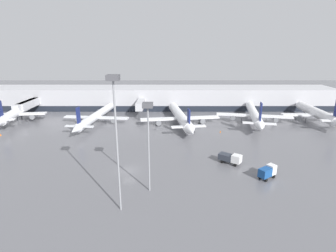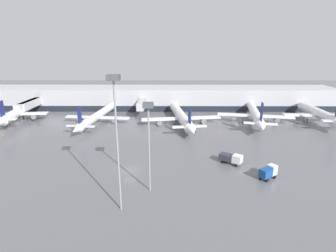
# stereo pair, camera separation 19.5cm
# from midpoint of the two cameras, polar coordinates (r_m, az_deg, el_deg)

# --- Properties ---
(ground_plane) EXTENTS (320.00, 320.00, 0.00)m
(ground_plane) POSITION_cam_midpoint_polar(r_m,az_deg,el_deg) (58.80, -8.46, -9.52)
(ground_plane) COLOR slate
(terminal_building) EXTENTS (160.00, 31.34, 9.00)m
(terminal_building) POSITION_cam_midpoint_polar(r_m,az_deg,el_deg) (116.18, -4.33, 6.20)
(terminal_building) COLOR #B2B2B7
(terminal_building) RESTS_ON ground_plane
(parked_jet_0) EXTENTS (26.06, 37.19, 9.92)m
(parked_jet_0) POSITION_cam_midpoint_polar(r_m,az_deg,el_deg) (97.17, 18.37, 2.43)
(parked_jet_0) COLOR white
(parked_jet_0) RESTS_ON ground_plane
(parked_jet_1) EXTENTS (23.05, 37.72, 8.76)m
(parked_jet_1) POSITION_cam_midpoint_polar(r_m,az_deg,el_deg) (95.42, -15.22, 2.12)
(parked_jet_1) COLOR silver
(parked_jet_1) RESTS_ON ground_plane
(parked_jet_2) EXTENTS (27.70, 38.98, 8.37)m
(parked_jet_2) POSITION_cam_midpoint_polar(r_m,az_deg,el_deg) (91.07, 2.83, 2.04)
(parked_jet_2) COLOR white
(parked_jet_2) RESTS_ON ground_plane
(parked_jet_3) EXTENTS (20.40, 33.29, 9.63)m
(parked_jet_3) POSITION_cam_midpoint_polar(r_m,az_deg,el_deg) (108.61, -30.01, 2.54)
(parked_jet_3) COLOR white
(parked_jet_3) RESTS_ON ground_plane
(parked_jet_4) EXTENTS (24.39, 33.64, 10.40)m
(parked_jet_4) POSITION_cam_midpoint_polar(r_m,az_deg,el_deg) (106.73, 29.89, 2.37)
(parked_jet_4) COLOR white
(parked_jet_4) RESTS_ON ground_plane
(service_truck_0) EXTENTS (4.27, 3.66, 2.76)m
(service_truck_0) POSITION_cam_midpoint_polar(r_m,az_deg,el_deg) (57.84, 20.96, -9.26)
(service_truck_0) COLOR #19478C
(service_truck_0) RESTS_ON ground_plane
(service_truck_1) EXTENTS (5.35, 4.65, 2.46)m
(service_truck_1) POSITION_cam_midpoint_polar(r_m,az_deg,el_deg) (62.39, 13.54, -6.77)
(service_truck_1) COLOR #2D333D
(service_truck_1) RESTS_ON ground_plane
(traffic_cone_1) EXTENTS (0.41, 0.41, 0.65)m
(traffic_cone_1) POSITION_cam_midpoint_polar(r_m,az_deg,el_deg) (84.31, 11.45, -1.16)
(traffic_cone_1) COLOR orange
(traffic_cone_1) RESTS_ON ground_plane
(traffic_cone_2) EXTENTS (0.47, 0.47, 0.56)m
(traffic_cone_2) POSITION_cam_midpoint_polar(r_m,az_deg,el_deg) (94.69, -32.51, -1.58)
(traffic_cone_2) COLOR orange
(traffic_cone_2) RESTS_ON ground_plane
(apron_light_mast_1) EXTENTS (1.80, 1.80, 16.85)m
(apron_light_mast_1) POSITION_cam_midpoint_polar(r_m,az_deg,el_deg) (45.61, -4.28, 0.88)
(apron_light_mast_1) COLOR gray
(apron_light_mast_1) RESTS_ON ground_plane
(apron_light_mast_3) EXTENTS (1.80, 1.80, 22.17)m
(apron_light_mast_3) POSITION_cam_midpoint_polar(r_m,az_deg,el_deg) (39.50, -11.42, 3.48)
(apron_light_mast_3) COLOR gray
(apron_light_mast_3) RESTS_ON ground_plane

